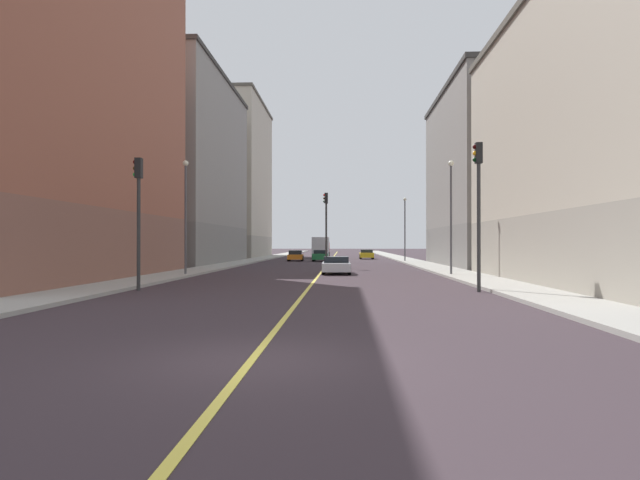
% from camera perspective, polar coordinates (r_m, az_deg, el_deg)
% --- Properties ---
extents(ground_plane, '(400.00, 400.00, 0.00)m').
position_cam_1_polar(ground_plane, '(9.86, -7.34, -12.68)').
color(ground_plane, '#362A30').
rests_on(ground_plane, ground).
extents(sidewalk_left, '(2.85, 168.00, 0.15)m').
position_cam_1_polar(sidewalk_left, '(59.02, 10.05, -2.33)').
color(sidewalk_left, '#9E9B93').
rests_on(sidewalk_left, ground).
extents(sidewalk_right, '(2.85, 168.00, 0.15)m').
position_cam_1_polar(sidewalk_right, '(59.54, -8.05, -2.31)').
color(sidewalk_right, '#9E9B93').
rests_on(sidewalk_right, ground).
extents(lane_center_stripe, '(0.16, 154.00, 0.01)m').
position_cam_1_polar(lane_center_stripe, '(58.55, 0.96, -2.42)').
color(lane_center_stripe, '#E5D14C').
rests_on(lane_center_stripe, ground).
extents(building_left_near, '(10.09, 22.35, 14.65)m').
position_cam_1_polar(building_left_near, '(31.14, 29.64, 9.35)').
color(building_left_near, '#9D9688').
rests_on(building_left_near, ground).
extents(building_left_mid, '(10.09, 19.90, 16.25)m').
position_cam_1_polar(building_left_mid, '(51.79, 18.34, 6.34)').
color(building_left_mid, slate).
rests_on(building_left_mid, ground).
extents(building_right_corner, '(10.09, 23.27, 24.26)m').
position_cam_1_polar(building_right_corner, '(35.67, -27.71, 16.01)').
color(building_right_corner, brown).
rests_on(building_right_corner, ground).
extents(building_right_midblock, '(10.09, 23.76, 19.64)m').
position_cam_1_polar(building_right_midblock, '(58.83, -14.66, 7.19)').
color(building_right_midblock, slate).
rests_on(building_right_midblock, ground).
extents(building_right_distant, '(10.09, 20.55, 23.71)m').
position_cam_1_polar(building_right_distant, '(83.32, -9.47, 6.36)').
color(building_right_distant, '#9D9688').
rests_on(building_right_distant, ground).
extents(traffic_light_left_near, '(0.40, 0.32, 6.47)m').
position_cam_1_polar(traffic_light_left_near, '(24.12, 16.59, 4.53)').
color(traffic_light_left_near, '#2D2D2D').
rests_on(traffic_light_left_near, ground).
extents(traffic_light_right_near, '(0.40, 0.32, 5.91)m').
position_cam_1_polar(traffic_light_right_near, '(25.11, -18.87, 3.61)').
color(traffic_light_right_near, '#2D2D2D').
rests_on(traffic_light_right_near, ground).
extents(traffic_light_median_far, '(0.40, 0.32, 6.41)m').
position_cam_1_polar(traffic_light_median_far, '(45.37, 0.65, 2.18)').
color(traffic_light_median_far, '#2D2D2D').
rests_on(traffic_light_median_far, ground).
extents(street_lamp_left_near, '(0.36, 0.36, 7.25)m').
position_cam_1_polar(street_lamp_left_near, '(35.05, 13.85, 3.62)').
color(street_lamp_left_near, '#4C4C51').
rests_on(street_lamp_left_near, ground).
extents(street_lamp_right_near, '(0.36, 0.36, 7.28)m').
position_cam_1_polar(street_lamp_right_near, '(35.24, -14.19, 3.62)').
color(street_lamp_right_near, '#4C4C51').
rests_on(street_lamp_right_near, ground).
extents(street_lamp_left_far, '(0.36, 0.36, 7.09)m').
position_cam_1_polar(street_lamp_left_far, '(60.47, 9.08, 1.86)').
color(street_lamp_left_far, '#4C4C51').
rests_on(street_lamp_left_far, ground).
extents(car_silver, '(2.02, 4.32, 1.20)m').
position_cam_1_polar(car_silver, '(36.77, 1.75, -2.72)').
color(car_silver, silver).
rests_on(car_silver, ground).
extents(car_orange, '(1.91, 4.30, 1.28)m').
position_cam_1_polar(car_orange, '(63.87, -2.63, -1.69)').
color(car_orange, orange).
rests_on(car_orange, ground).
extents(car_yellow, '(1.87, 4.17, 1.27)m').
position_cam_1_polar(car_yellow, '(71.92, 5.00, -1.53)').
color(car_yellow, gold).
rests_on(car_yellow, ground).
extents(car_green, '(1.91, 4.16, 1.32)m').
position_cam_1_polar(car_green, '(62.96, 0.09, -1.68)').
color(car_green, '#1E6B38').
rests_on(car_green, ground).
extents(box_truck, '(2.31, 7.15, 2.94)m').
position_cam_1_polar(box_truck, '(73.86, 0.11, -0.78)').
color(box_truck, maroon).
rests_on(box_truck, ground).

